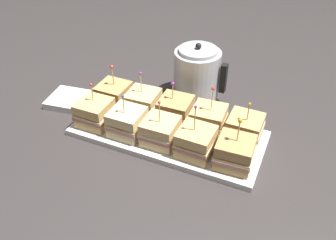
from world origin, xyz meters
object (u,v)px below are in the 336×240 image
object	(u,v)px
sandwich_front_far_left	(95,113)
sandwich_back_center	(175,110)
sandwich_back_right	(208,120)
sandwich_front_left	(127,122)
kettle_steel	(198,74)
serving_platter	(168,133)
sandwich_front_far_right	(235,153)
sandwich_front_right	(196,142)
sandwich_front_center	(159,131)
sandwich_back_far_left	(114,96)
sandwich_back_left	(143,103)
napkin_stack	(68,100)
sandwich_back_far_right	(245,128)

from	to	relation	value
sandwich_front_far_left	sandwich_back_center	bearing A→B (deg)	27.05
sandwich_back_right	sandwich_front_far_left	bearing A→B (deg)	-162.05
sandwich_front_left	kettle_steel	world-z (taller)	kettle_steel
serving_platter	kettle_steel	world-z (taller)	kettle_steel
sandwich_front_far_right	sandwich_front_right	bearing A→B (deg)	-179.48
serving_platter	sandwich_back_right	world-z (taller)	sandwich_back_right
sandwich_front_far_left	kettle_steel	distance (m)	0.38
serving_platter	sandwich_front_center	xyz separation A→B (m)	(-0.00, -0.05, 0.05)
sandwich_back_far_left	sandwich_front_left	bearing A→B (deg)	-44.66
sandwich_front_center	sandwich_front_right	size ratio (longest dim) A/B	0.91
sandwich_back_left	sandwich_front_far_left	bearing A→B (deg)	-134.03
sandwich_front_far_right	kettle_steel	xyz separation A→B (m)	(-0.22, 0.31, 0.03)
sandwich_front_left	sandwich_front_far_right	bearing A→B (deg)	-0.07
serving_platter	sandwich_back_left	distance (m)	0.14
sandwich_back_far_left	kettle_steel	xyz separation A→B (m)	(0.22, 0.20, 0.03)
sandwich_front_center	sandwich_back_far_left	bearing A→B (deg)	153.72
kettle_steel	sandwich_front_far_left	bearing A→B (deg)	-126.90
sandwich_front_right	sandwich_front_far_right	xyz separation A→B (m)	(0.11, 0.00, 0.00)
sandwich_front_right	sandwich_back_right	distance (m)	0.11
napkin_stack	kettle_steel	bearing A→B (deg)	29.13
sandwich_front_far_right	sandwich_back_far_right	size ratio (longest dim) A/B	1.12
sandwich_front_left	napkin_stack	distance (m)	0.30
sandwich_front_far_left	sandwich_back_right	bearing A→B (deg)	17.95
serving_platter	sandwich_front_far_left	size ratio (longest dim) A/B	4.11
sandwich_front_left	sandwich_front_far_right	size ratio (longest dim) A/B	0.93
sandwich_front_far_left	sandwich_back_center	xyz separation A→B (m)	(0.22, 0.11, 0.00)
sandwich_front_center	sandwich_back_left	xyz separation A→B (m)	(-0.11, 0.11, 0.00)
sandwich_front_center	sandwich_back_left	bearing A→B (deg)	134.65
sandwich_front_far_left	sandwich_back_far_left	xyz separation A→B (m)	(0.00, 0.11, 0.00)
sandwich_front_far_left	napkin_stack	world-z (taller)	sandwich_front_far_left
sandwich_front_right	kettle_steel	distance (m)	0.33
napkin_stack	sandwich_front_left	bearing A→B (deg)	-16.19
sandwich_front_right	napkin_stack	xyz separation A→B (m)	(-0.51, 0.08, -0.05)
sandwich_front_center	kettle_steel	distance (m)	0.30
sandwich_back_left	sandwich_back_far_right	size ratio (longest dim) A/B	1.10
sandwich_front_left	sandwich_front_right	xyz separation A→B (m)	(0.22, -0.00, 0.00)
sandwich_front_far_left	sandwich_front_right	distance (m)	0.34
sandwich_front_right	sandwich_back_far_right	size ratio (longest dim) A/B	1.20
sandwich_front_far_left	napkin_stack	size ratio (longest dim) A/B	1.00
sandwich_back_far_left	serving_platter	bearing A→B (deg)	-13.45
sandwich_back_center	napkin_stack	bearing A→B (deg)	-175.34
sandwich_back_left	sandwich_back_far_right	distance (m)	0.34
serving_platter	sandwich_back_far_right	distance (m)	0.23
sandwich_back_right	napkin_stack	xyz separation A→B (m)	(-0.51, -0.03, -0.05)
sandwich_back_far_left	napkin_stack	bearing A→B (deg)	-171.01
sandwich_front_left	sandwich_front_center	size ratio (longest dim) A/B	0.96
sandwich_front_far_left	sandwich_back_right	size ratio (longest dim) A/B	0.89
sandwich_back_far_left	sandwich_front_center	bearing A→B (deg)	-26.28
serving_platter	sandwich_back_far_right	size ratio (longest dim) A/B	4.29
sandwich_front_right	sandwich_back_far_right	xyz separation A→B (m)	(0.11, 0.12, -0.00)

